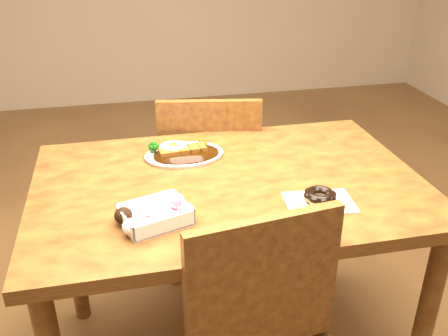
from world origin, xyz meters
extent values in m
cube|color=#4E210F|center=(0.00, 0.00, 0.73)|extent=(1.20, 0.80, 0.04)
cylinder|color=#4E210F|center=(0.54, -0.34, 0.35)|extent=(0.06, 0.06, 0.71)
cylinder|color=#4E210F|center=(-0.54, 0.34, 0.35)|extent=(0.06, 0.06, 0.71)
cylinder|color=#4E210F|center=(0.54, 0.34, 0.35)|extent=(0.06, 0.06, 0.71)
cube|color=#4E210F|center=(0.05, 0.60, 0.43)|extent=(0.49, 0.49, 0.04)
cylinder|color=#4E210F|center=(0.25, 0.74, 0.21)|extent=(0.04, 0.04, 0.41)
cylinder|color=#4E210F|center=(-0.09, 0.80, 0.21)|extent=(0.04, 0.04, 0.41)
cylinder|color=#4E210F|center=(0.19, 0.40, 0.21)|extent=(0.04, 0.04, 0.41)
cylinder|color=#4E210F|center=(-0.15, 0.46, 0.21)|extent=(0.04, 0.04, 0.41)
cube|color=#4E210F|center=(0.02, 0.41, 0.67)|extent=(0.40, 0.10, 0.40)
cube|color=#4E210F|center=(-0.01, -0.41, 0.67)|extent=(0.40, 0.08, 0.40)
ellipsoid|color=white|center=(-0.11, 0.20, 0.76)|extent=(0.27, 0.20, 0.01)
ellipsoid|color=black|center=(-0.10, 0.19, 0.76)|extent=(0.23, 0.16, 0.01)
cube|color=#6B380C|center=(-0.12, 0.21, 0.77)|extent=(0.17, 0.07, 0.02)
ellipsoid|color=white|center=(-0.14, 0.22, 0.78)|extent=(0.09, 0.08, 0.01)
ellipsoid|color=#FFB214|center=(-0.14, 0.22, 0.78)|extent=(0.03, 0.03, 0.02)
cube|color=white|center=(-0.25, -0.19, 0.77)|extent=(0.21, 0.18, 0.05)
ellipsoid|color=beige|center=(-0.31, -0.24, 0.78)|extent=(0.05, 0.05, 0.04)
ellipsoid|color=pink|center=(-0.24, -0.22, 0.78)|extent=(0.05, 0.05, 0.04)
ellipsoid|color=pink|center=(-0.16, -0.19, 0.78)|extent=(0.05, 0.05, 0.04)
ellipsoid|color=black|center=(-0.33, -0.18, 0.78)|extent=(0.05, 0.05, 0.04)
ellipsoid|color=beige|center=(-0.25, -0.16, 0.78)|extent=(0.05, 0.05, 0.04)
ellipsoid|color=pink|center=(-0.18, -0.14, 0.78)|extent=(0.05, 0.05, 0.04)
cube|color=silver|center=(0.22, -0.19, 0.75)|extent=(0.21, 0.15, 0.00)
torus|color=olive|center=(0.22, -0.19, 0.77)|extent=(0.10, 0.10, 0.03)
torus|color=black|center=(0.22, -0.19, 0.78)|extent=(0.09, 0.09, 0.02)
camera|label=1|loc=(-0.31, -1.33, 1.48)|focal=40.00mm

